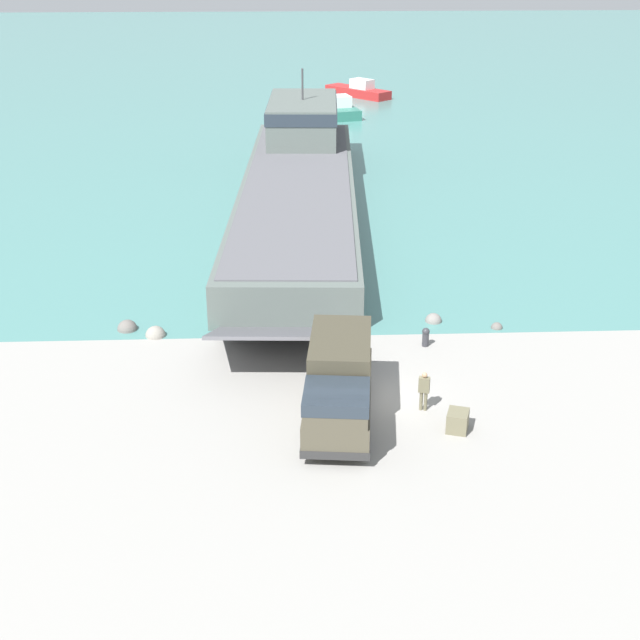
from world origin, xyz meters
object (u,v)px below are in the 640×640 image
(military_truck, at_px, (339,384))
(cargo_crate, at_px, (458,421))
(moored_boat_a, at_px, (359,91))
(moored_boat_b, at_px, (339,108))
(landing_craft, at_px, (299,175))
(mooring_bollard, at_px, (426,336))
(soldier_on_ramp, at_px, (424,388))

(military_truck, height_order, cargo_crate, military_truck)
(military_truck, bearing_deg, moored_boat_a, -179.32)
(moored_boat_b, bearing_deg, landing_craft, -112.68)
(mooring_bollard, bearing_deg, landing_craft, 102.48)
(military_truck, bearing_deg, mooring_bollard, 152.16)
(military_truck, xyz_separation_m, moored_boat_a, (6.98, 73.69, -0.93))
(moored_boat_b, bearing_deg, military_truck, -107.64)
(soldier_on_ramp, relative_size, moored_boat_b, 0.22)
(mooring_bollard, xyz_separation_m, cargo_crate, (0.08, -7.62, -0.10))
(soldier_on_ramp, height_order, moored_boat_b, moored_boat_b)
(moored_boat_a, xyz_separation_m, cargo_crate, (-2.41, -74.65, -0.28))
(soldier_on_ramp, relative_size, moored_boat_a, 0.22)
(military_truck, height_order, mooring_bollard, military_truck)
(mooring_bollard, height_order, cargo_crate, mooring_bollard)
(landing_craft, distance_m, moored_boat_a, 43.63)
(mooring_bollard, distance_m, cargo_crate, 7.62)
(soldier_on_ramp, bearing_deg, military_truck, 117.73)
(moored_boat_a, bearing_deg, mooring_bollard, -134.54)
(military_truck, height_order, moored_boat_a, military_truck)
(moored_boat_b, xyz_separation_m, mooring_bollard, (0.47, -55.92, -0.20))
(moored_boat_b, bearing_deg, mooring_bollard, -103.49)
(soldier_on_ramp, bearing_deg, moored_boat_b, 16.30)
(moored_boat_b, relative_size, mooring_bollard, 8.37)
(landing_craft, xyz_separation_m, cargo_crate, (5.42, -31.74, -1.53))
(moored_boat_a, bearing_deg, cargo_crate, -134.26)
(soldier_on_ramp, bearing_deg, mooring_bollard, 7.23)
(landing_craft, relative_size, military_truck, 6.19)
(landing_craft, xyz_separation_m, moored_boat_b, (4.87, 31.79, -1.22))
(moored_boat_b, distance_m, cargo_crate, 63.54)
(soldier_on_ramp, bearing_deg, landing_craft, 24.98)
(moored_boat_a, relative_size, cargo_crate, 8.12)
(landing_craft, relative_size, cargo_crate, 46.28)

